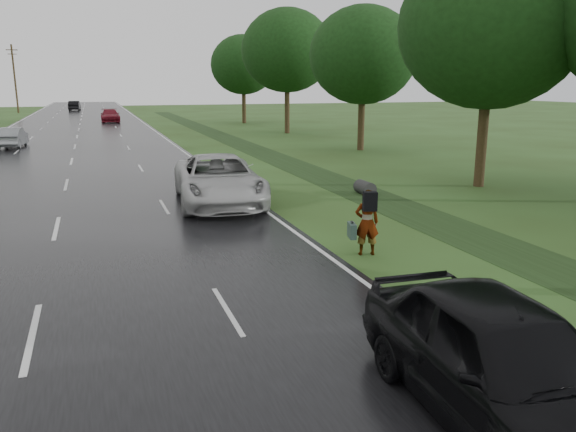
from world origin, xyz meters
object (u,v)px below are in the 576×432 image
(pedestrian, at_px, (366,222))
(white_pickup, at_px, (219,180))
(silver_sedan, at_px, (12,137))
(dark_sedan, at_px, (503,362))

(pedestrian, bearing_deg, white_pickup, -59.11)
(white_pickup, distance_m, silver_sedan, 24.98)
(dark_sedan, distance_m, silver_sedan, 39.11)
(white_pickup, bearing_deg, dark_sedan, -82.97)
(pedestrian, bearing_deg, dark_sedan, 90.24)
(white_pickup, distance_m, dark_sedan, 14.73)
(dark_sedan, relative_size, silver_sedan, 1.21)
(pedestrian, height_order, white_pickup, white_pickup)
(white_pickup, height_order, silver_sedan, white_pickup)
(silver_sedan, bearing_deg, dark_sedan, 108.63)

